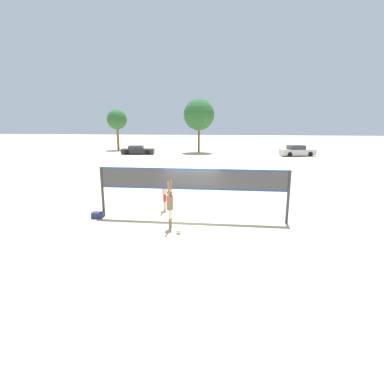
{
  "coord_description": "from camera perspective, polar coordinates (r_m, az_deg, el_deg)",
  "views": [
    {
      "loc": [
        1.65,
        -13.64,
        4.56
      ],
      "look_at": [
        0.0,
        0.0,
        1.36
      ],
      "focal_mm": 28.0,
      "sensor_mm": 36.0,
      "label": 1
    }
  ],
  "objects": [
    {
      "name": "volleyball",
      "position": [
        12.67,
        -2.58,
        -7.49
      ],
      "size": [
        0.21,
        0.21,
        0.21
      ],
      "color": "silver",
      "rests_on": "ground_plane"
    },
    {
      "name": "player_spiker",
      "position": [
        12.97,
        -4.23,
        -2.24
      ],
      "size": [
        0.28,
        0.71,
        2.16
      ],
      "rotation": [
        0.0,
        0.0,
        1.57
      ],
      "color": "#8C664C",
      "rests_on": "ground_plane"
    },
    {
      "name": "tree_left_cluster",
      "position": [
        52.75,
        -14.11,
        13.21
      ],
      "size": [
        3.3,
        3.3,
        6.73
      ],
      "color": "brown",
      "rests_on": "ground_plane"
    },
    {
      "name": "ground_plane",
      "position": [
        14.48,
        0.0,
        -5.26
      ],
      "size": [
        200.0,
        200.0,
        0.0
      ],
      "primitive_type": "plane",
      "color": "beige"
    },
    {
      "name": "parked_car_near",
      "position": [
        44.51,
        19.39,
        7.34
      ],
      "size": [
        5.05,
        2.8,
        1.5
      ],
      "rotation": [
        0.0,
        0.0,
        0.24
      ],
      "color": "#B7B7BC",
      "rests_on": "ground_plane"
    },
    {
      "name": "tree_right_cluster",
      "position": [
        46.99,
        1.33,
        14.49
      ],
      "size": [
        4.69,
        4.69,
        8.08
      ],
      "color": "brown",
      "rests_on": "ground_plane"
    },
    {
      "name": "parked_car_mid",
      "position": [
        45.21,
        -10.32,
        7.82
      ],
      "size": [
        4.91,
        2.38,
        1.25
      ],
      "rotation": [
        0.0,
        0.0,
        0.13
      ],
      "color": "#232328",
      "rests_on": "ground_plane"
    },
    {
      "name": "gear_bag",
      "position": [
        15.36,
        -17.53,
        -4.23
      ],
      "size": [
        0.53,
        0.35,
        0.29
      ],
      "color": "navy",
      "rests_on": "ground_plane"
    },
    {
      "name": "volleyball_net",
      "position": [
        14.02,
        0.0,
        1.62
      ],
      "size": [
        8.97,
        0.13,
        2.48
      ],
      "color": "#38383D",
      "rests_on": "ground_plane"
    },
    {
      "name": "player_blocker",
      "position": [
        15.77,
        -5.25,
        0.52
      ],
      "size": [
        0.28,
        0.71,
        2.17
      ],
      "rotation": [
        0.0,
        0.0,
        -1.57
      ],
      "color": "beige",
      "rests_on": "ground_plane"
    }
  ]
}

